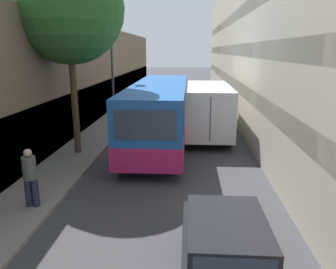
# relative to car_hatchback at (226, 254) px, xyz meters

# --- Properties ---
(ground_plane) EXTENTS (150.00, 150.00, 0.00)m
(ground_plane) POSITION_rel_car_hatchback_xyz_m (-1.57, 10.14, -0.71)
(ground_plane) COLOR #38383D
(sidewalk_left) EXTENTS (2.06, 60.00, 0.13)m
(sidewalk_left) POSITION_rel_car_hatchback_xyz_m (-5.70, 10.14, -0.64)
(sidewalk_left) COLOR gray
(sidewalk_left) RESTS_ON ground_plane
(building_left_shopfront) EXTENTS (2.40, 60.00, 6.15)m
(building_left_shopfront) POSITION_rel_car_hatchback_xyz_m (-7.83, 10.14, 2.09)
(building_left_shopfront) COLOR brown
(building_left_shopfront) RESTS_ON ground_plane
(building_right_apartment) EXTENTS (2.40, 60.00, 9.69)m
(building_right_apartment) POSITION_rel_car_hatchback_xyz_m (3.28, 10.14, 4.11)
(building_right_apartment) COLOR #A89E89
(building_right_apartment) RESTS_ON ground_plane
(car_hatchback) EXTENTS (1.76, 4.01, 1.40)m
(car_hatchback) POSITION_rel_car_hatchback_xyz_m (0.00, 0.00, 0.00)
(car_hatchback) COLOR black
(car_hatchback) RESTS_ON ground_plane
(bus) EXTENTS (2.58, 10.95, 2.97)m
(bus) POSITION_rel_car_hatchback_xyz_m (-2.22, 10.33, 0.87)
(bus) COLOR #1E519E
(bus) RESTS_ON ground_plane
(box_truck) EXTENTS (2.35, 8.19, 2.76)m
(box_truck) POSITION_rel_car_hatchback_xyz_m (0.18, 12.57, 0.82)
(box_truck) COLOR silver
(box_truck) RESTS_ON ground_plane
(panel_van) EXTENTS (1.97, 4.60, 1.96)m
(panel_van) POSITION_rel_car_hatchback_xyz_m (-3.57, 22.70, 0.39)
(panel_van) COLOR #BCBCC1
(panel_van) RESTS_ON ground_plane
(pedestrian) EXTENTS (0.41, 0.39, 1.74)m
(pedestrian) POSITION_rel_car_hatchback_xyz_m (-5.29, 2.86, 0.36)
(pedestrian) COLOR #23283D
(pedestrian) RESTS_ON sidewalk_left
(street_lamp) EXTENTS (0.36, 0.80, 7.25)m
(street_lamp) POSITION_rel_car_hatchback_xyz_m (-4.92, 12.03, 4.40)
(street_lamp) COLOR #38383D
(street_lamp) RESTS_ON sidewalk_left
(street_tree_left) EXTENTS (4.56, 4.56, 8.38)m
(street_tree_left) POSITION_rel_car_hatchback_xyz_m (-5.70, 8.09, 5.51)
(street_tree_left) COLOR #4C3823
(street_tree_left) RESTS_ON sidewalk_left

